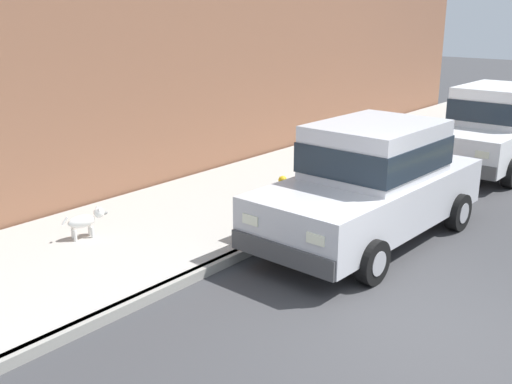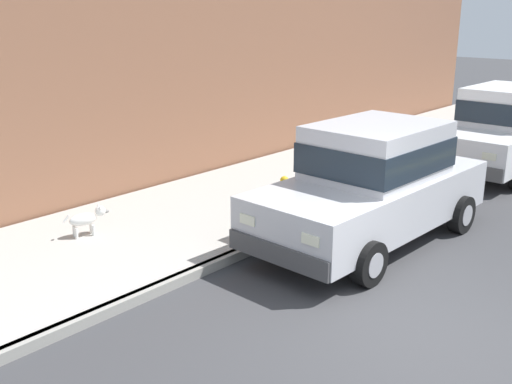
# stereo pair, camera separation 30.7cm
# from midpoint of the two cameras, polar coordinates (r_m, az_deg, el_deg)

# --- Properties ---
(ground_plane) EXTENTS (80.00, 80.00, 0.00)m
(ground_plane) POSITION_cam_midpoint_polar(r_m,az_deg,el_deg) (7.38, 14.86, -13.22)
(ground_plane) COLOR #38383A
(curb) EXTENTS (0.16, 64.00, 0.14)m
(curb) POSITION_cam_midpoint_polar(r_m,az_deg,el_deg) (8.95, -4.05, -6.57)
(curb) COLOR gray
(curb) RESTS_ON ground
(sidewalk) EXTENTS (3.60, 64.00, 0.14)m
(sidewalk) POSITION_cam_midpoint_polar(r_m,az_deg,el_deg) (10.19, -11.45, -3.87)
(sidewalk) COLOR #A8A59E
(sidewalk) RESTS_ON ground
(car_silver_sedan) EXTENTS (2.14, 4.66, 1.92)m
(car_silver_sedan) POSITION_cam_midpoint_polar(r_m,az_deg,el_deg) (9.80, 10.01, 1.00)
(car_silver_sedan) COLOR #BCBCC1
(car_silver_sedan) RESTS_ON ground
(car_white_sedan) EXTENTS (2.08, 4.62, 1.92)m
(car_white_sedan) POSITION_cam_midpoint_polar(r_m,az_deg,el_deg) (15.17, 21.14, 5.79)
(car_white_sedan) COLOR white
(car_white_sedan) RESTS_ON ground
(dog_white) EXTENTS (0.32, 0.74, 0.49)m
(dog_white) POSITION_cam_midpoint_polar(r_m,az_deg,el_deg) (9.95, -16.63, -2.57)
(dog_white) COLOR white
(dog_white) RESTS_ON sidewalk
(fire_hydrant) EXTENTS (0.34, 0.24, 0.72)m
(fire_hydrant) POSITION_cam_midpoint_polar(r_m,az_deg,el_deg) (10.51, 1.67, -0.52)
(fire_hydrant) COLOR gold
(fire_hydrant) RESTS_ON sidewalk
(building_facade) EXTENTS (0.50, 20.00, 4.23)m
(building_facade) POSITION_cam_midpoint_polar(r_m,az_deg,el_deg) (15.40, 0.77, 11.32)
(building_facade) COLOR #8C5B42
(building_facade) RESTS_ON ground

